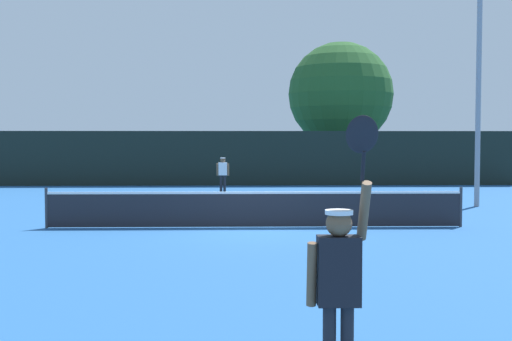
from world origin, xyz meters
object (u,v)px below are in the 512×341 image
Objects in this scene: tennis_ball at (358,239)px; large_tree at (340,95)px; light_pole at (479,64)px; parked_car_near at (407,165)px; player_serving at (340,273)px; player_receiving at (223,171)px.

large_tree is at bearing 82.00° from tennis_ball.
light_pole is at bearing -81.90° from large_tree.
light_pole reaches higher than parked_car_near.
player_serving is 0.31× the size of large_tree.
player_receiving is 16.46m from parked_car_near.
player_serving is at bearing -104.44° from parked_car_near.
large_tree is (-2.30, 16.14, 0.12)m from light_pole.
light_pole is (9.14, -6.23, 4.04)m from player_receiving.
player_serving is 35.85m from parked_car_near.
light_pole is 16.30m from large_tree.
parked_car_near is (9.77, 34.50, -0.35)m from player_serving.
large_tree reaches higher than tennis_ball.
player_serving is 18.48m from light_pole.
tennis_ball is at bearing -98.00° from large_tree.
large_tree is at bearing -124.63° from player_receiving.
player_receiving is at bearing 145.75° from light_pole.
player_serving is 33.24m from large_tree.
light_pole is 1.07× the size of large_tree.
player_receiving is at bearing -132.71° from parked_car_near.
light_pole reaches higher than player_receiving.
large_tree is (6.85, 9.92, 4.16)m from player_receiving.
player_receiving is 14.25m from tennis_ball.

